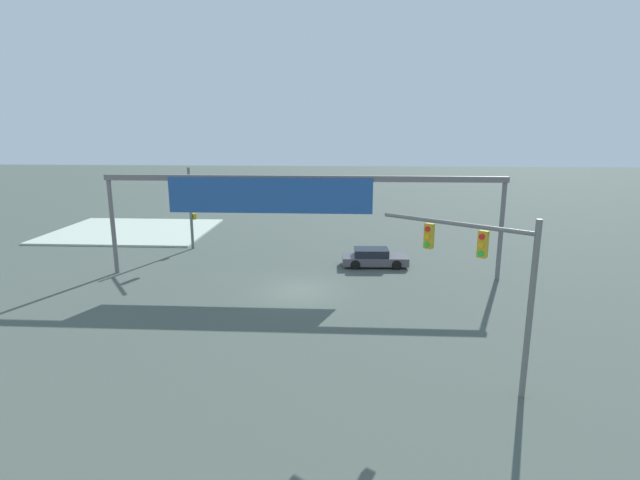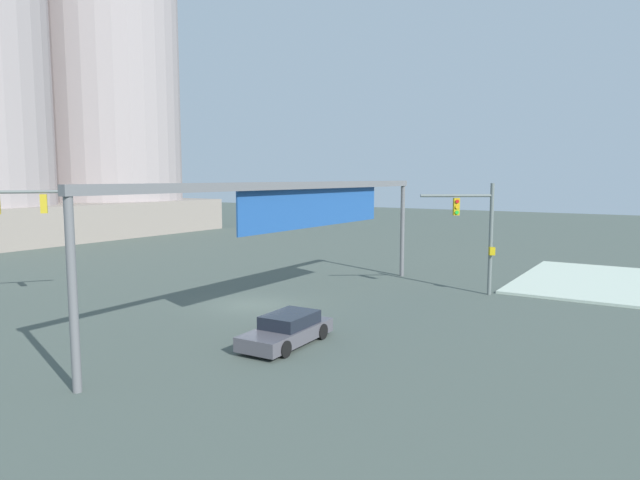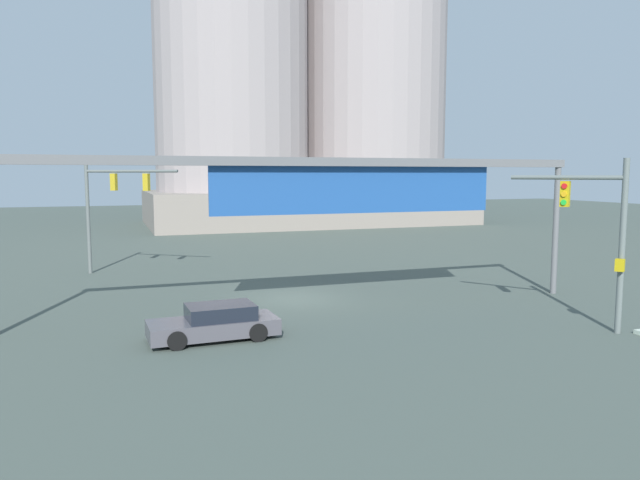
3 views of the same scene
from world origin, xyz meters
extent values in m
plane|color=#445049|center=(0.00, 0.00, 0.00)|extent=(178.85, 178.85, 0.00)
cube|color=#B1C1B0|center=(16.46, -15.37, 0.07)|extent=(13.60, 11.07, 0.15)
cylinder|color=slate|center=(-8.97, 10.81, 3.18)|extent=(0.21, 0.21, 6.36)
cylinder|color=slate|center=(-6.63, 9.11, 5.86)|extent=(4.79, 3.53, 0.16)
cube|color=#B1971C|center=(-7.52, 9.76, 5.26)|extent=(0.41, 0.40, 0.95)
cylinder|color=red|center=(-7.43, 9.89, 5.55)|extent=(0.20, 0.17, 0.20)
cylinder|color=orange|center=(-7.43, 9.89, 5.25)|extent=(0.20, 0.17, 0.20)
cylinder|color=green|center=(-7.43, 9.89, 4.95)|extent=(0.20, 0.17, 0.20)
cube|color=#B1971C|center=(-5.85, 8.54, 5.26)|extent=(0.41, 0.40, 0.95)
cylinder|color=red|center=(-5.75, 8.67, 5.55)|extent=(0.20, 0.17, 0.20)
cylinder|color=orange|center=(-5.75, 8.67, 5.25)|extent=(0.20, 0.17, 0.20)
cylinder|color=green|center=(-5.75, 8.67, 4.95)|extent=(0.20, 0.17, 0.20)
cylinder|color=slate|center=(9.18, -9.59, 3.13)|extent=(0.22, 0.22, 6.25)
cylinder|color=slate|center=(8.03, -7.95, 5.57)|extent=(2.43, 3.37, 0.16)
cube|color=#B2970F|center=(8.03, -7.95, 4.96)|extent=(0.40, 0.41, 0.95)
cylinder|color=red|center=(7.90, -8.04, 5.26)|extent=(0.16, 0.20, 0.20)
cylinder|color=orange|center=(7.90, -8.04, 4.96)|extent=(0.16, 0.20, 0.20)
cylinder|color=green|center=(7.90, -8.04, 4.66)|extent=(0.16, 0.20, 0.20)
cube|color=#B2970F|center=(8.97, -9.73, 2.50)|extent=(0.37, 0.38, 0.44)
cylinder|color=slate|center=(-12.08, -2.95, 3.01)|extent=(0.28, 0.28, 6.01)
cylinder|color=slate|center=(12.08, -2.95, 3.01)|extent=(0.28, 0.28, 6.01)
cube|color=slate|center=(0.00, -2.95, 6.19)|extent=(24.56, 0.35, 0.35)
cube|color=#1D4A8F|center=(1.98, -2.74, 5.15)|extent=(12.51, 0.08, 2.17)
cube|color=#4B4950|center=(-4.65, -5.51, 0.44)|extent=(4.45, 1.94, 0.55)
cube|color=black|center=(-4.39, -5.50, 0.96)|extent=(2.34, 1.65, 0.50)
cylinder|color=black|center=(-5.98, -6.39, 0.32)|extent=(0.65, 0.24, 0.64)
cylinder|color=black|center=(-6.04, -4.73, 0.32)|extent=(0.65, 0.24, 0.64)
cylinder|color=black|center=(-3.26, -6.28, 0.32)|extent=(0.65, 0.24, 0.64)
cylinder|color=black|center=(-3.32, -4.63, 0.32)|extent=(0.65, 0.24, 0.64)
camera|label=1|loc=(-2.77, 26.85, 9.32)|focal=27.68mm
camera|label=2|loc=(-22.09, -18.14, 6.57)|focal=31.44mm
camera|label=3|loc=(-7.98, -25.71, 5.68)|focal=33.53mm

